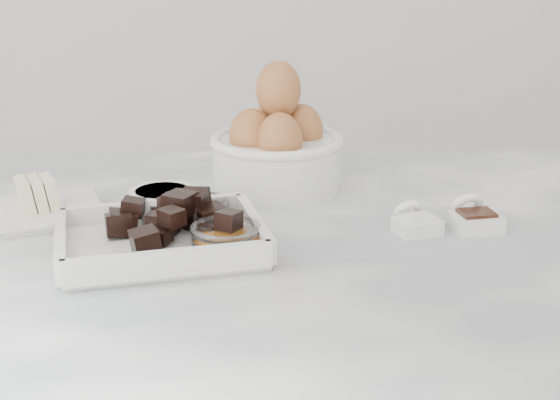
# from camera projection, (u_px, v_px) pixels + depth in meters

# --- Properties ---
(marble_slab) EXTENTS (1.20, 0.80, 0.04)m
(marble_slab) POSITION_uv_depth(u_px,v_px,m) (264.00, 257.00, 0.92)
(marble_slab) COLOR silver
(marble_slab) RESTS_ON cabinet
(chocolate_dish) EXTENTS (0.26, 0.22, 0.06)m
(chocolate_dish) POSITION_uv_depth(u_px,v_px,m) (160.00, 232.00, 0.87)
(chocolate_dish) COLOR white
(chocolate_dish) RESTS_ON marble_slab
(butter_plate) EXTENTS (0.16, 0.16, 0.05)m
(butter_plate) POSITION_uv_depth(u_px,v_px,m) (47.00, 205.00, 0.98)
(butter_plate) COLOR white
(butter_plate) RESTS_ON marble_slab
(sugar_ramekin) EXTENTS (0.08, 0.08, 0.05)m
(sugar_ramekin) POSITION_uv_depth(u_px,v_px,m) (163.00, 207.00, 0.94)
(sugar_ramekin) COLOR white
(sugar_ramekin) RESTS_ON marble_slab
(egg_bowl) EXTENTS (0.19, 0.19, 0.18)m
(egg_bowl) POSITION_uv_depth(u_px,v_px,m) (277.00, 148.00, 1.08)
(egg_bowl) COLOR white
(egg_bowl) RESTS_ON marble_slab
(honey_bowl) EXTENTS (0.08, 0.08, 0.03)m
(honey_bowl) POSITION_uv_depth(u_px,v_px,m) (199.00, 213.00, 0.95)
(honey_bowl) COLOR white
(honey_bowl) RESTS_ON marble_slab
(zest_bowl) EXTENTS (0.08, 0.08, 0.04)m
(zest_bowl) POSITION_uv_depth(u_px,v_px,m) (226.00, 239.00, 0.87)
(zest_bowl) COLOR white
(zest_bowl) RESTS_ON marble_slab
(vanilla_spoon) EXTENTS (0.06, 0.08, 0.04)m
(vanilla_spoon) POSITION_uv_depth(u_px,v_px,m) (474.00, 217.00, 0.94)
(vanilla_spoon) COLOR white
(vanilla_spoon) RESTS_ON marble_slab
(salt_spoon) EXTENTS (0.06, 0.07, 0.04)m
(salt_spoon) POSITION_uv_depth(u_px,v_px,m) (415.00, 221.00, 0.94)
(salt_spoon) COLOR white
(salt_spoon) RESTS_ON marble_slab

